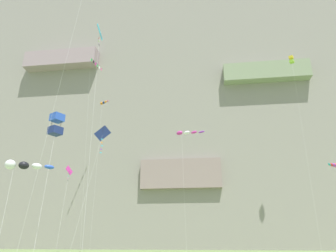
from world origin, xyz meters
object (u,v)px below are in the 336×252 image
(kite_diamond_near_cliff, at_px, (69,173))
(kite_diamond_upper_right, at_px, (100,35))
(kite_windsock_high_right, at_px, (103,103))
(kite_windsock_upper_left, at_px, (334,165))
(kite_box_mid_right, at_px, (56,124))
(kite_banner_mid_left, at_px, (95,73))
(kite_box_low_right, at_px, (292,60))
(kite_windsock_high_left, at_px, (186,133))
(kite_diamond_low_center, at_px, (102,135))
(kite_windsock_high_center, at_px, (23,165))

(kite_diamond_near_cliff, height_order, kite_diamond_upper_right, kite_diamond_upper_right)
(kite_windsock_high_right, bearing_deg, kite_windsock_upper_left, -12.63)
(kite_diamond_upper_right, height_order, kite_windsock_upper_left, kite_diamond_upper_right)
(kite_box_mid_right, bearing_deg, kite_diamond_near_cliff, 111.44)
(kite_banner_mid_left, height_order, kite_box_low_right, kite_banner_mid_left)
(kite_windsock_high_right, height_order, kite_box_mid_right, kite_windsock_high_right)
(kite_windsock_high_right, distance_m, kite_box_low_right, 34.54)
(kite_box_mid_right, xyz_separation_m, kite_windsock_high_left, (11.43, 16.45, 4.39))
(kite_diamond_near_cliff, distance_m, kite_box_mid_right, 21.55)
(kite_windsock_high_right, bearing_deg, kite_diamond_low_center, -67.97)
(kite_box_mid_right, bearing_deg, kite_diamond_upper_right, 62.51)
(kite_diamond_low_center, bearing_deg, kite_diamond_upper_right, -77.17)
(kite_windsock_high_center, bearing_deg, kite_diamond_low_center, 95.01)
(kite_banner_mid_left, height_order, kite_windsock_upper_left, kite_banner_mid_left)
(kite_diamond_low_center, height_order, kite_diamond_upper_right, kite_diamond_upper_right)
(kite_box_mid_right, bearing_deg, kite_diamond_low_center, 91.12)
(kite_diamond_low_center, relative_size, kite_diamond_upper_right, 0.64)
(kite_windsock_high_right, relative_size, kite_windsock_upper_left, 2.28)
(kite_windsock_high_left, bearing_deg, kite_box_low_right, 18.28)
(kite_diamond_upper_right, xyz_separation_m, kite_windsock_upper_left, (28.24, 10.44, -14.58))
(kite_windsock_high_center, bearing_deg, kite_windsock_high_left, 66.24)
(kite_windsock_high_center, bearing_deg, kite_banner_mid_left, 104.96)
(kite_windsock_upper_left, xyz_separation_m, kite_box_low_right, (-0.01, 8.52, 21.01))
(kite_windsock_high_right, height_order, kite_box_low_right, kite_box_low_right)
(kite_diamond_low_center, relative_size, kite_windsock_high_left, 1.00)
(kite_diamond_near_cliff, distance_m, kite_windsock_high_left, 20.21)
(kite_box_mid_right, bearing_deg, kite_banner_mid_left, 105.46)
(kite_banner_mid_left, height_order, kite_box_mid_right, kite_banner_mid_left)
(kite_windsock_high_center, bearing_deg, kite_diamond_near_cliff, 109.53)
(kite_windsock_high_center, distance_m, kite_diamond_upper_right, 20.97)
(kite_windsock_high_center, height_order, kite_windsock_upper_left, kite_windsock_upper_left)
(kite_diamond_low_center, bearing_deg, kite_windsock_high_center, -84.99)
(kite_box_mid_right, relative_size, kite_diamond_upper_right, 0.49)
(kite_diamond_near_cliff, height_order, kite_windsock_high_left, kite_windsock_high_left)
(kite_windsock_high_center, relative_size, kite_box_low_right, 0.22)
(kite_diamond_near_cliff, xyz_separation_m, kite_windsock_high_left, (19.30, -3.60, 4.77))
(kite_banner_mid_left, relative_size, kite_windsock_high_center, 4.92)
(kite_windsock_high_center, distance_m, kite_windsock_upper_left, 35.40)
(kite_diamond_near_cliff, bearing_deg, kite_windsock_high_right, 21.49)
(kite_windsock_high_left, xyz_separation_m, kite_box_low_right, (18.72, 6.18, 15.02))
(kite_windsock_high_right, height_order, kite_windsock_upper_left, kite_windsock_high_right)
(kite_diamond_upper_right, bearing_deg, kite_box_mid_right, -117.49)
(kite_windsock_high_left, xyz_separation_m, kite_windsock_upper_left, (18.73, -2.33, -5.99))
(kite_box_mid_right, bearing_deg, kite_windsock_high_left, 55.21)
(kite_box_mid_right, distance_m, kite_windsock_upper_left, 33.34)
(kite_banner_mid_left, distance_m, kite_windsock_upper_left, 43.61)
(kite_box_mid_right, height_order, kite_box_low_right, kite_box_low_right)
(kite_windsock_upper_left, bearing_deg, kite_box_low_right, 90.06)
(kite_windsock_high_right, bearing_deg, kite_diamond_upper_right, -72.73)
(kite_box_mid_right, distance_m, kite_box_low_right, 42.40)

